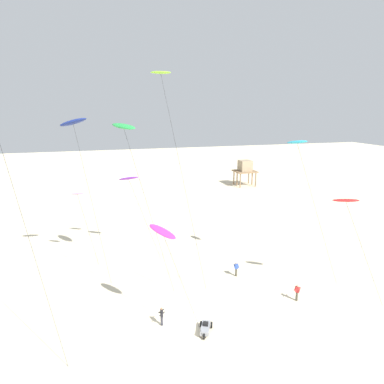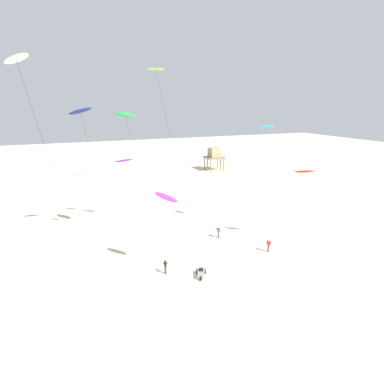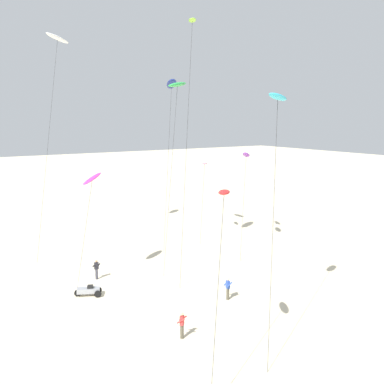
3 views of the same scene
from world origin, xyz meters
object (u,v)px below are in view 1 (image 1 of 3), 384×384
Objects in this scene: kite_flyer_middle at (236,269)px; kite_magenta at (163,232)px; kite_cyan at (298,143)px; beach_buggy at (205,328)px; kite_green at (124,127)px; kite_red at (346,201)px; kite_pink at (78,195)px; kite_navy at (73,123)px; kite_lime at (162,77)px; stilt_house at (245,168)px; kite_purple at (129,179)px; kite_flyer_nearest at (297,292)px; kite_flyer_furthest at (162,316)px.

kite_magenta is at bearing -145.07° from kite_flyer_middle.
kite_cyan is 20.14m from beach_buggy.
kite_flyer_middle is at bearing 170.29° from kite_cyan.
kite_flyer_middle is (11.27, -2.58, -15.39)m from kite_green.
kite_red is (19.24, -9.01, -6.64)m from kite_green.
beach_buggy is (9.91, -17.48, -7.80)m from kite_pink.
kite_pink is at bearing 155.53° from kite_cyan.
kite_navy reaches higher than kite_pink.
beach_buggy is at bearing -60.44° from kite_pink.
beach_buggy is (-12.32, -7.36, -14.13)m from kite_cyan.
kite_cyan is 25.23m from kite_pink.
beach_buggy is (1.17, -10.14, -20.48)m from kite_lime.
stilt_house is 2.87× the size of beach_buggy.
kite_flyer_middle reaches higher than beach_buggy.
kite_green is 1.68× the size of kite_red.
kite_purple reaches higher than kite_magenta.
beach_buggy is at bearing -118.07° from stilt_house.
kite_pink is 5.12× the size of kite_flyer_middle.
kite_flyer_middle is at bearing 52.60° from beach_buggy.
kite_lime is 24.28m from kite_flyer_nearest.
kite_green is at bearing 100.12° from kite_flyer_furthest.
kite_purple is 23.05m from kite_flyer_nearest.
kite_flyer_nearest is 13.26m from kite_flyer_furthest.
kite_lime is 2.12× the size of kite_purple.
kite_flyer_furthest is 0.79× the size of beach_buggy.
kite_flyer_middle is at bearing -29.17° from kite_pink.
kite_navy is at bearing 165.21° from kite_cyan.
kite_pink is (-8.74, 7.34, -12.68)m from kite_lime.
kite_cyan is at bearing -108.61° from stilt_house.
kite_magenta reaches higher than stilt_house.
kite_flyer_nearest is at bearing -35.76° from kite_lime.
kite_magenta is at bearing -179.42° from kite_red.
kite_lime is at bearing 152.17° from kite_red.
kite_lime is 12.90× the size of kite_flyer_furthest.
stilt_house is (14.39, 42.73, -10.23)m from kite_cyan.
kite_lime is at bearing -71.92° from kite_purple.
kite_cyan is 8.98× the size of kite_flyer_middle.
kite_flyer_middle is (-3.59, 6.27, 0.00)m from kite_flyer_nearest.
kite_pink is at bearing 119.56° from beach_buggy.
kite_cyan reaches higher than kite_purple.
kite_lime is 9.91m from kite_navy.
kite_pink reaches higher than kite_flyer_nearest.
kite_navy reaches higher than kite_magenta.
kite_magenta is at bearing -60.23° from kite_navy.
kite_green is 19.25m from kite_flyer_middle.
kite_lime reaches higher than kite_purple.
kite_flyer_nearest is 10.22m from beach_buggy.
kite_flyer_furthest reaches higher than beach_buggy.
kite_flyer_middle is at bearing -12.87° from kite_green.
kite_red reaches higher than kite_flyer_nearest.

